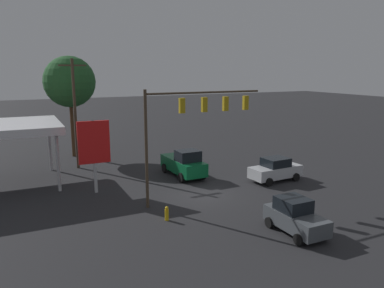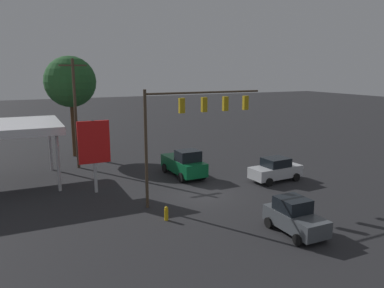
% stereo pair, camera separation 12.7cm
% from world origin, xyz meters
% --- Properties ---
extents(ground_plane, '(200.00, 200.00, 0.00)m').
position_xyz_m(ground_plane, '(0.00, 0.00, 0.00)').
color(ground_plane, '#262628').
extents(traffic_signal_assembly, '(8.61, 0.43, 7.79)m').
position_xyz_m(traffic_signal_assembly, '(1.18, 0.63, 5.95)').
color(traffic_signal_assembly, '#473828').
rests_on(traffic_signal_assembly, ground).
extents(utility_pole, '(2.40, 0.26, 9.97)m').
position_xyz_m(utility_pole, '(7.07, -11.80, 5.27)').
color(utility_pole, '#473828').
rests_on(utility_pole, ground).
extents(price_sign, '(2.29, 0.27, 5.38)m').
position_xyz_m(price_sign, '(6.99, -3.96, 3.65)').
color(price_sign, '#B7B7BC').
rests_on(price_sign, ground).
extents(hatchback_crossing, '(1.97, 3.81, 1.97)m').
position_xyz_m(hatchback_crossing, '(-1.68, 7.91, 0.95)').
color(hatchback_crossing, '#474C51').
rests_on(hatchback_crossing, ground).
extents(sedan_far, '(4.51, 2.29, 1.93)m').
position_xyz_m(sedan_far, '(-6.95, -0.65, 0.95)').
color(sedan_far, silver).
rests_on(sedan_far, ground).
extents(pickup_parked, '(2.43, 5.28, 2.40)m').
position_xyz_m(pickup_parked, '(-0.71, -5.08, 1.11)').
color(pickup_parked, '#0C592D').
rests_on(pickup_parked, ground).
extents(street_tree, '(5.19, 5.19, 10.38)m').
position_xyz_m(street_tree, '(6.70, -16.93, 7.76)').
color(street_tree, '#4C331E').
rests_on(street_tree, ground).
extents(fire_hydrant, '(0.24, 0.24, 0.88)m').
position_xyz_m(fire_hydrant, '(4.18, 3.21, 0.44)').
color(fire_hydrant, gold).
rests_on(fire_hydrant, ground).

